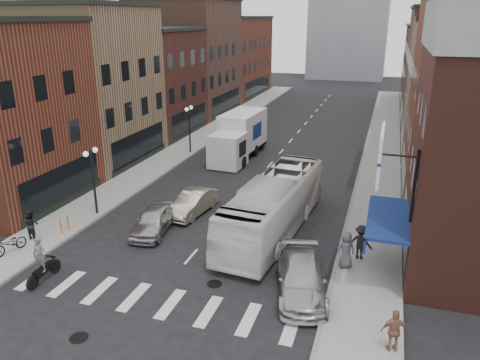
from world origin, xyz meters
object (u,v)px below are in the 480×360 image
Objects in this scene: sedan_left_far at (193,203)px; ped_right_a at (361,242)px; box_truck at (239,137)px; streetlamp_near at (92,169)px; ped_right_b at (395,331)px; billboard_sign at (383,156)px; ped_left_solo at (31,224)px; parked_bicycle at (10,244)px; transit_bus at (274,206)px; motorcycle_rider at (41,261)px; streetlamp_far at (189,121)px; curb_car at (302,279)px; bike_rack at (65,225)px; ped_right_c at (346,250)px; sedan_left_near at (154,220)px.

sedan_left_far is 2.39× the size of ped_right_a.
box_truck is at bearing 102.21° from sedan_left_far.
ped_right_b is (17.00, -7.35, -1.95)m from streetlamp_near.
billboard_sign is 2.13× the size of ped_right_a.
billboard_sign reaches higher than ped_left_solo.
sedan_left_far is 10.04m from parked_bicycle.
ped_right_a is at bearing -16.28° from transit_bus.
billboard_sign is at bearing 12.61° from motorcycle_rider.
billboard_sign is 2.06× the size of parked_bicycle.
box_truck is (4.38, 0.12, -1.10)m from streetlamp_far.
curb_car is (11.24, 2.54, -0.31)m from motorcycle_rider.
box_truck is 0.76× the size of transit_bus.
transit_bus is 13.58m from parked_bicycle.
bike_rack is 0.45× the size of parked_bicycle.
transit_bus is at bearing 139.88° from billboard_sign.
sedan_left_far is at bearing 20.41° from streetlamp_near.
box_truck reaches higher than ped_left_solo.
billboard_sign is 23.92m from streetlamp_far.
motorcycle_rider is 1.34× the size of ped_right_b.
ped_right_b is at bearing 177.66° from ped_left_solo.
ped_left_solo is 0.94× the size of ped_right_c.
ped_left_solo is at bearing -107.07° from streetlamp_near.
streetlamp_near is at bearing -90.00° from streetlamp_far.
sedan_left_near is at bearing 14.84° from ped_right_a.
ped_right_c is (-0.59, -1.06, 0.02)m from ped_right_a.
motorcycle_rider is 13.82m from ped_right_c.
ped_right_a reaches higher than parked_bicycle.
ped_right_c is (14.80, -1.93, -1.87)m from streetlamp_near.
streetlamp_near is 0.99× the size of sedan_left_near.
billboard_sign is 13.13m from sedan_left_far.
sedan_left_far is 2.55× the size of ped_right_b.
curb_car is at bearing -61.23° from box_truck.
ped_right_b is at bearing -56.11° from box_truck.
curb_car is at bearing -32.44° from sedan_left_far.
sedan_left_near is at bearing 144.17° from curb_car.
parked_bicycle is at bearing -19.92° from ped_right_b.
bike_rack is 7.29m from sedan_left_far.
billboard_sign reaches higher than transit_bus.
motorcycle_rider is at bearing -102.86° from sedan_left_far.
ped_right_b is at bearing -75.24° from billboard_sign.
ped_right_b reaches higher than sedan_left_far.
billboard_sign is 2.21× the size of ped_left_solo.
box_truck is 24.92m from ped_right_b.
transit_bus is (6.24, -13.10, -0.25)m from box_truck.
box_truck is at bearing -73.92° from ped_right_b.
streetlamp_near is 2.37× the size of ped_right_a.
transit_bus is at bearing -62.40° from ped_right_c.
billboard_sign is 4.62× the size of bike_rack.
bike_rack is at bearing -94.24° from streetlamp_near.
sedan_left_far is at bearing 152.60° from billboard_sign.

